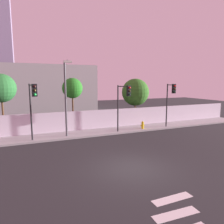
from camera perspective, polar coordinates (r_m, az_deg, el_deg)
name	(u,v)px	position (r m, az deg, el deg)	size (l,w,h in m)	color
ground_plane	(132,168)	(11.72, 5.45, -15.24)	(80.00, 80.00, 0.00)	#27282A
sidewalk	(89,133)	(18.94, -6.46, -5.80)	(36.00, 2.40, 0.15)	#A0A0A0
perimeter_wall	(85,120)	(19.94, -7.56, -2.23)	(36.00, 0.18, 1.80)	silver
crosswalk_marking	(193,219)	(8.48, 21.34, -25.77)	(3.45, 3.00, 0.01)	silver
traffic_light_left	(171,96)	(21.13, 15.89, 4.31)	(0.34, 1.23, 4.33)	black
traffic_light_center	(124,98)	(18.00, 3.28, 3.84)	(0.52, 1.82, 4.23)	black
traffic_light_right	(33,100)	(16.25, -21.02, 3.19)	(0.53, 1.68, 4.39)	black
street_lamp_curbside	(66,93)	(17.24, -12.60, 5.24)	(0.61, 1.77, 6.15)	#4C4C51
fire_hydrant	(143,125)	(20.39, 8.44, -3.49)	(0.44, 0.26, 0.73)	gold
roadside_tree_leftmost	(1,88)	(20.24, -28.27, 5.78)	(2.48, 2.48, 5.38)	brown
roadside_tree_midleft	(72,88)	(20.61, -10.88, 6.41)	(1.98, 1.98, 5.06)	brown
roadside_tree_midright	(135,92)	(23.14, 6.46, 5.43)	(2.99, 2.99, 5.04)	brown
low_building_distant	(48,89)	(33.11, -17.28, 6.02)	(13.94, 6.00, 7.12)	#9E9E9E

